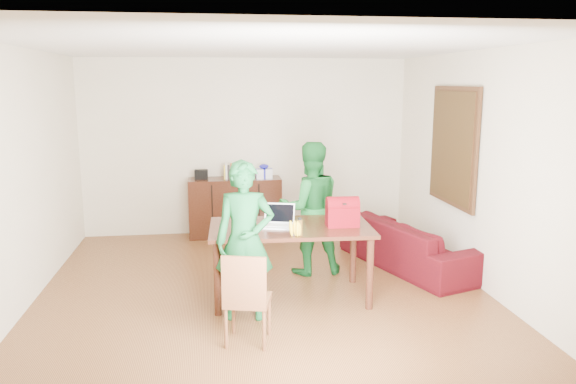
{
  "coord_description": "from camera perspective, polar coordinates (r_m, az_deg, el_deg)",
  "views": [
    {
      "loc": [
        -0.55,
        -5.94,
        2.34
      ],
      "look_at": [
        0.28,
        0.08,
        1.15
      ],
      "focal_mm": 35.0,
      "sensor_mm": 36.0,
      "label": 1
    }
  ],
  "objects": [
    {
      "name": "room",
      "position": [
        6.18,
        -2.58,
        1.49
      ],
      "size": [
        5.2,
        5.7,
        2.9
      ],
      "color": "#462111",
      "rests_on": "ground"
    },
    {
      "name": "table",
      "position": [
        6.09,
        0.26,
        -4.42
      ],
      "size": [
        1.77,
        1.04,
        0.81
      ],
      "rotation": [
        0.0,
        0.0,
        -0.04
      ],
      "color": "black",
      "rests_on": "ground"
    },
    {
      "name": "chair",
      "position": [
        5.22,
        -4.1,
        -12.49
      ],
      "size": [
        0.47,
        0.46,
        0.87
      ],
      "rotation": [
        0.0,
        0.0,
        -0.25
      ],
      "color": "#5C311B",
      "rests_on": "ground"
    },
    {
      "name": "person_near",
      "position": [
        5.57,
        -4.41,
        -4.97
      ],
      "size": [
        0.62,
        0.44,
        1.6
      ],
      "primitive_type": "imported",
      "rotation": [
        0.0,
        0.0,
        -0.1
      ],
      "color": "#145C2B",
      "rests_on": "ground"
    },
    {
      "name": "person_far",
      "position": [
        6.88,
        2.26,
        -1.66
      ],
      "size": [
        0.84,
        0.67,
        1.64
      ],
      "primitive_type": "imported",
      "rotation": [
        0.0,
        0.0,
        3.21
      ],
      "color": "#155F24",
      "rests_on": "ground"
    },
    {
      "name": "laptop",
      "position": [
        6.01,
        -1.09,
        -3.18
      ],
      "size": [
        0.38,
        0.31,
        0.23
      ],
      "rotation": [
        0.0,
        0.0,
        -0.28
      ],
      "color": "white",
      "rests_on": "table"
    },
    {
      "name": "bananas",
      "position": [
        5.67,
        0.73,
        -4.18
      ],
      "size": [
        0.19,
        0.15,
        0.06
      ],
      "primitive_type": null,
      "rotation": [
        0.0,
        0.0,
        0.33
      ],
      "color": "yellow",
      "rests_on": "table"
    },
    {
      "name": "bottle",
      "position": [
        5.69,
        1.19,
        -3.52
      ],
      "size": [
        0.08,
        0.08,
        0.18
      ],
      "primitive_type": "cylinder",
      "rotation": [
        0.0,
        0.0,
        -0.32
      ],
      "color": "#583C14",
      "rests_on": "table"
    },
    {
      "name": "red_bag",
      "position": [
        6.06,
        5.55,
        -2.3
      ],
      "size": [
        0.35,
        0.21,
        0.25
      ],
      "primitive_type": "cube",
      "rotation": [
        0.0,
        0.0,
        -0.03
      ],
      "color": "maroon",
      "rests_on": "table"
    },
    {
      "name": "sofa",
      "position": [
        7.39,
        12.25,
        -5.15
      ],
      "size": [
        1.44,
        2.22,
        0.61
      ],
      "primitive_type": "imported",
      "rotation": [
        0.0,
        0.0,
        1.9
      ],
      "color": "#360A07",
      "rests_on": "ground"
    }
  ]
}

